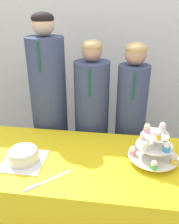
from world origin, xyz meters
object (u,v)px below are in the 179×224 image
Objects in this scene: cupcake_stand at (154,146)px; student_2 at (130,129)px; round_cake at (23,155)px; cake_knife at (40,184)px; student_1 at (92,128)px; student_0 at (50,116)px.

student_2 is (-0.14, 0.52, -0.17)m from cupcake_stand.
round_cake is 0.96m from student_2.
round_cake is 1.13× the size of cake_knife.
student_1 is 1.01× the size of student_2.
cupcake_stand reaches higher than cake_knife.
student_2 is (0.71, 0.65, -0.11)m from round_cake.
student_2 is (0.72, -0.00, -0.09)m from student_0.
student_2 reaches higher than cupcake_stand.
student_1 is 0.34m from student_2.
student_2 is at bearing 13.82° from cake_knife.
cupcake_stand is at bearing 8.60° from round_cake.
round_cake is 0.75m from student_1.
student_0 is 1.14× the size of student_1.
student_1 is at bearing 180.00° from student_2.
student_2 is at bearing 104.99° from cupcake_stand.
student_2 is (0.34, -0.00, 0.01)m from student_1.
student_2 is (0.53, 0.84, -0.05)m from cake_knife.
student_2 is at bearing 42.30° from round_cake.
student_1 is (0.37, 0.65, -0.12)m from round_cake.
cake_knife is 0.73× the size of cupcake_stand.
cupcake_stand is (0.85, 0.13, 0.06)m from round_cake.
cake_knife is 0.86m from student_1.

